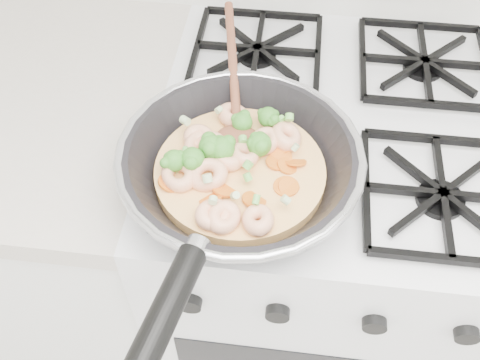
# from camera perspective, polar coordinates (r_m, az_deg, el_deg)

# --- Properties ---
(stove) EXTENTS (0.60, 0.60, 0.92)m
(stove) POSITION_cam_1_polar(r_m,az_deg,el_deg) (1.28, 7.34, -8.06)
(stove) COLOR white
(stove) RESTS_ON ground
(skillet) EXTENTS (0.34, 0.65, 0.10)m
(skillet) POSITION_cam_1_polar(r_m,az_deg,el_deg) (0.77, -0.29, 1.37)
(skillet) COLOR black
(skillet) RESTS_ON stove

